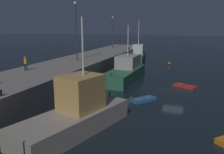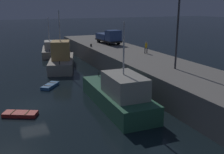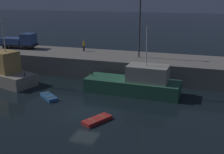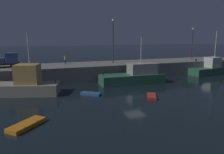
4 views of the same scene
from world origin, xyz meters
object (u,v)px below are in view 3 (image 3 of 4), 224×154
object	(u,v)px
fishing_boat_orange	(3,72)
dockworker	(84,45)
utility_truck	(20,41)
rowboat_white_mid	(97,120)
dinghy_red_small	(49,97)
lamp_post_west	(140,22)
fishing_trawler_red	(136,83)
bollard_west	(15,52)

from	to	relation	value
fishing_boat_orange	dockworker	bearing A→B (deg)	55.81
utility_truck	dockworker	xyz separation A→B (m)	(10.65, 1.05, -0.27)
rowboat_white_mid	dockworker	size ratio (longest dim) A/B	1.90
dinghy_red_small	utility_truck	world-z (taller)	utility_truck
lamp_post_west	dinghy_red_small	bearing A→B (deg)	-122.43
rowboat_white_mid	lamp_post_west	world-z (taller)	lamp_post_west
fishing_boat_orange	utility_truck	world-z (taller)	fishing_boat_orange
rowboat_white_mid	lamp_post_west	distance (m)	17.36
fishing_boat_orange	lamp_post_west	distance (m)	19.12
fishing_boat_orange	lamp_post_west	world-z (taller)	lamp_post_west
dinghy_red_small	lamp_post_west	bearing A→B (deg)	57.57
fishing_trawler_red	fishing_boat_orange	size ratio (longest dim) A/B	1.07
lamp_post_west	utility_truck	xyz separation A→B (m)	(-19.72, 0.77, -3.70)
fishing_trawler_red	bollard_west	xyz separation A→B (m)	(-19.20, 4.04, 1.66)
fishing_boat_orange	bollard_west	world-z (taller)	fishing_boat_orange
lamp_post_west	fishing_trawler_red	bearing A→B (deg)	-79.30
fishing_trawler_red	bollard_west	bearing A→B (deg)	168.11
dinghy_red_small	bollard_west	bearing A→B (deg)	140.15
utility_truck	dockworker	size ratio (longest dim) A/B	3.83
fishing_boat_orange	bollard_west	bearing A→B (deg)	109.16
dinghy_red_small	utility_truck	size ratio (longest dim) A/B	0.45
rowboat_white_mid	utility_truck	distance (m)	25.75
fishing_trawler_red	dockworker	bearing A→B (deg)	139.21
fishing_boat_orange	bollard_west	xyz separation A→B (m)	(-1.84, 5.29, 1.55)
fishing_trawler_red	fishing_boat_orange	bearing A→B (deg)	-175.90
rowboat_white_mid	fishing_trawler_red	bearing A→B (deg)	79.22
lamp_post_west	utility_truck	bearing A→B (deg)	177.76
dinghy_red_small	dockworker	bearing A→B (deg)	96.63
fishing_trawler_red	bollard_west	world-z (taller)	fishing_trawler_red
utility_truck	fishing_trawler_red	bearing A→B (deg)	-20.64
fishing_boat_orange	dockworker	xyz separation A→B (m)	(6.95, 10.23, 2.24)
fishing_trawler_red	fishing_boat_orange	world-z (taller)	fishing_boat_orange
fishing_boat_orange	utility_truck	bearing A→B (deg)	111.97
lamp_post_west	fishing_boat_orange	bearing A→B (deg)	-152.29
fishing_trawler_red	rowboat_white_mid	size ratio (longest dim) A/B	3.62
rowboat_white_mid	dockworker	xyz separation A→B (m)	(-8.80, 17.50, 3.46)
utility_truck	dinghy_red_small	bearing A→B (deg)	-45.72
dinghy_red_small	dockworker	size ratio (longest dim) A/B	1.74
fishing_trawler_red	dinghy_red_small	bearing A→B (deg)	-152.45
fishing_boat_orange	bollard_west	distance (m)	5.81
fishing_boat_orange	lamp_post_west	size ratio (longest dim) A/B	1.22
fishing_boat_orange	dinghy_red_small	xyz separation A→B (m)	(8.53, -3.37, -1.21)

